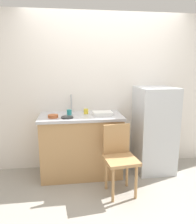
{
  "coord_description": "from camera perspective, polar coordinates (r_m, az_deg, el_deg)",
  "views": [
    {
      "loc": [
        -0.59,
        -2.48,
        1.64
      ],
      "look_at": [
        -0.17,
        0.6,
        0.98
      ],
      "focal_mm": 34.89,
      "sensor_mm": 36.0,
      "label": 1
    }
  ],
  "objects": [
    {
      "name": "ground_plane",
      "position": [
        3.03,
        5.05,
        -20.8
      ],
      "size": [
        8.0,
        8.0,
        0.0
      ],
      "primitive_type": "plane",
      "color": "#9E998E"
    },
    {
      "name": "hotplate",
      "position": [
        3.06,
        -8.06,
        -1.36
      ],
      "size": [
        0.17,
        0.17,
        0.02
      ],
      "primitive_type": "cylinder",
      "color": "#2D2D2D",
      "rests_on": "countertop"
    },
    {
      "name": "refrigerator",
      "position": [
        3.54,
        14.48,
        -4.44
      ],
      "size": [
        0.56,
        0.6,
        1.33
      ],
      "primitive_type": "cube",
      "color": "silver",
      "rests_on": "ground_plane"
    },
    {
      "name": "countertop",
      "position": [
        3.22,
        -4.53,
        -1.16
      ],
      "size": [
        1.21,
        0.64,
        0.04
      ],
      "primitive_type": "cube",
      "color": "#B7B7BC",
      "rests_on": "cabinet_base"
    },
    {
      "name": "cup_teal",
      "position": [
        3.25,
        -7.54,
        -0.06
      ],
      "size": [
        0.07,
        0.07,
        0.08
      ],
      "primitive_type": "cylinder",
      "color": "teal",
      "rests_on": "countertop"
    },
    {
      "name": "chair",
      "position": [
        2.88,
        5.62,
        -11.38
      ],
      "size": [
        0.44,
        0.44,
        0.89
      ],
      "rotation": [
        0.0,
        0.0,
        0.11
      ],
      "color": "tan",
      "rests_on": "ground_plane"
    },
    {
      "name": "terracotta_bowl",
      "position": [
        3.1,
        -11.69,
        -1.1
      ],
      "size": [
        0.14,
        0.14,
        0.04
      ],
      "primitive_type": "cylinder",
      "color": "#B25B33",
      "rests_on": "countertop"
    },
    {
      "name": "faucet",
      "position": [
        3.43,
        -7.0,
        2.28
      ],
      "size": [
        0.02,
        0.02,
        0.28
      ],
      "primitive_type": "cylinder",
      "color": "#B7B7BC",
      "rests_on": "countertop"
    },
    {
      "name": "cup_yellow",
      "position": [
        3.3,
        -3.17,
        0.19
      ],
      "size": [
        0.07,
        0.07,
        0.07
      ],
      "primitive_type": "cylinder",
      "color": "yellow",
      "rests_on": "countertop"
    },
    {
      "name": "cabinet_base",
      "position": [
        3.36,
        -4.4,
        -8.92
      ],
      "size": [
        1.17,
        0.6,
        0.89
      ],
      "primitive_type": "cube",
      "color": "tan",
      "rests_on": "ground_plane"
    },
    {
      "name": "back_wall",
      "position": [
        3.56,
        1.83,
        5.3
      ],
      "size": [
        4.8,
        0.1,
        2.45
      ],
      "primitive_type": "cube",
      "color": "white",
      "rests_on": "ground_plane"
    },
    {
      "name": "dish_tray",
      "position": [
        3.21,
        1.19,
        -0.36
      ],
      "size": [
        0.28,
        0.2,
        0.05
      ],
      "primitive_type": "cube",
      "color": "white",
      "rests_on": "countertop"
    }
  ]
}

